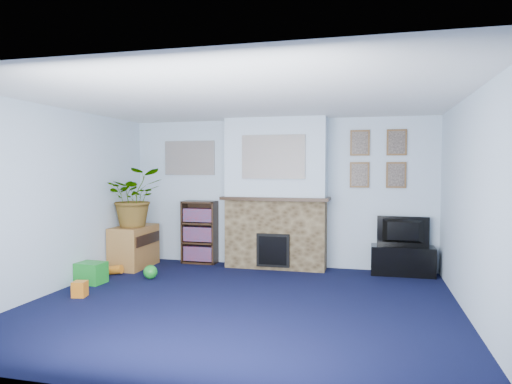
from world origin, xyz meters
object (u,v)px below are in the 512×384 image
(sideboard, at_px, (134,246))
(television, at_px, (403,231))
(tv_stand, at_px, (402,260))
(bookshelf, at_px, (200,233))

(sideboard, bearing_deg, television, 6.95)
(tv_stand, distance_m, television, 0.43)
(sideboard, bearing_deg, bookshelf, 31.77)
(television, bearing_deg, sideboard, 10.95)
(tv_stand, relative_size, bookshelf, 0.88)
(television, relative_size, bookshelf, 0.73)
(tv_stand, distance_m, sideboard, 4.22)
(television, bearing_deg, tv_stand, 93.99)
(tv_stand, bearing_deg, sideboard, -173.32)
(bookshelf, bearing_deg, television, -0.99)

